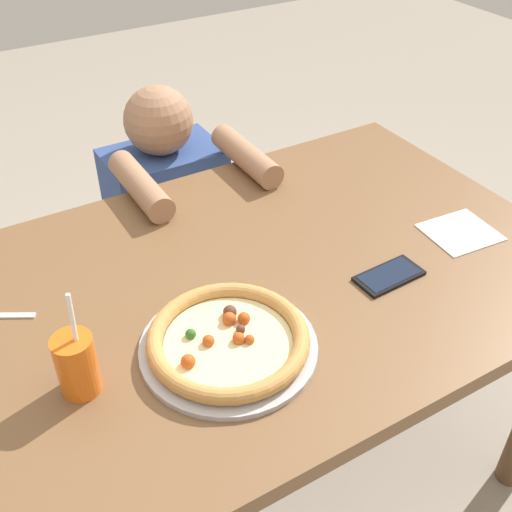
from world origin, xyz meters
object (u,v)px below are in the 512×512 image
at_px(drink_cup_colored, 77,364).
at_px(diner_seated, 171,234).
at_px(cell_phone, 389,276).
at_px(pizza_near, 228,341).

relative_size(drink_cup_colored, diner_seated, 0.23).
bearing_deg(diner_seated, cell_phone, -77.15).
height_order(cell_phone, diner_seated, diner_seated).
height_order(pizza_near, cell_phone, pizza_near).
bearing_deg(drink_cup_colored, pizza_near, -10.07).
distance_m(pizza_near, diner_seated, 0.90).
bearing_deg(pizza_near, cell_phone, 1.49).
relative_size(pizza_near, drink_cup_colored, 1.60).
xyz_separation_m(pizza_near, cell_phone, (0.40, 0.01, -0.02)).
relative_size(pizza_near, cell_phone, 2.20).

